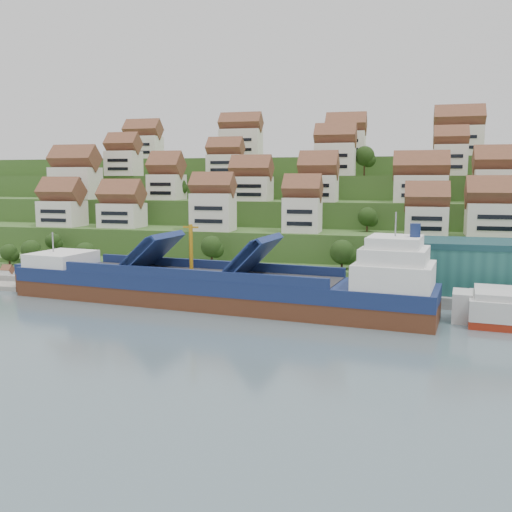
# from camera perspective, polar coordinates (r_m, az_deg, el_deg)

# --- Properties ---
(ground) EXTENTS (300.00, 300.00, 0.00)m
(ground) POSITION_cam_1_polar(r_m,az_deg,el_deg) (106.96, 1.85, -5.38)
(ground) COLOR slate
(ground) RESTS_ON ground
(quay) EXTENTS (180.00, 14.00, 2.20)m
(quay) POSITION_cam_1_polar(r_m,az_deg,el_deg) (118.85, 12.97, -3.69)
(quay) COLOR gray
(quay) RESTS_ON ground
(pebble_beach) EXTENTS (45.00, 20.00, 1.00)m
(pebble_beach) POSITION_cam_1_polar(r_m,az_deg,el_deg) (141.65, -20.50, -2.39)
(pebble_beach) COLOR gray
(pebble_beach) RESTS_ON ground
(hillside) EXTENTS (260.00, 128.00, 31.00)m
(hillside) POSITION_cam_1_polar(r_m,az_deg,el_deg) (206.82, 8.34, 3.94)
(hillside) COLOR #2D4C1E
(hillside) RESTS_ON ground
(hillside_village) EXTENTS (158.53, 63.67, 29.56)m
(hillside_village) POSITION_cam_1_polar(r_m,az_deg,el_deg) (164.14, 7.12, 7.84)
(hillside_village) COLOR white
(hillside_village) RESTS_ON ground
(hillside_trees) EXTENTS (143.52, 62.25, 31.15)m
(hillside_trees) POSITION_cam_1_polar(r_m,az_deg,el_deg) (150.58, 3.63, 5.06)
(hillside_trees) COLOR #223E14
(hillside_trees) RESTS_ON ground
(flagpole) EXTENTS (1.28, 0.16, 8.00)m
(flagpole) POSITION_cam_1_polar(r_m,az_deg,el_deg) (112.98, 12.01, -1.28)
(flagpole) COLOR gray
(flagpole) RESTS_ON quay
(beach_huts) EXTENTS (14.40, 3.70, 2.20)m
(beach_huts) POSITION_cam_1_polar(r_m,az_deg,el_deg) (141.55, -21.48, -1.79)
(beach_huts) COLOR white
(beach_huts) RESTS_ON pebble_beach
(cargo_ship) EXTENTS (84.61, 22.27, 18.63)m
(cargo_ship) POSITION_cam_1_polar(r_m,az_deg,el_deg) (109.07, -3.36, -3.25)
(cargo_ship) COLOR #542C19
(cargo_ship) RESTS_ON ground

